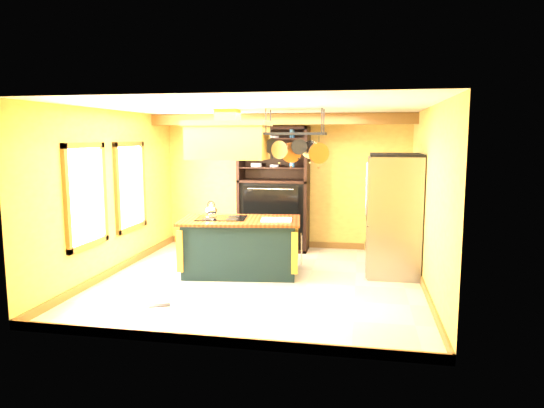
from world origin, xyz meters
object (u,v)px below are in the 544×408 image
(refrigerator, at_px, (393,217))
(pot_rack, at_px, (296,142))
(kitchen_island, at_px, (241,246))
(hutch, at_px, (274,203))
(range_hood, at_px, (228,139))

(refrigerator, bearing_deg, pot_rack, -163.80)
(kitchen_island, bearing_deg, pot_rack, -7.20)
(pot_rack, relative_size, hutch, 0.43)
(kitchen_island, bearing_deg, hutch, 76.22)
(range_hood, distance_m, hutch, 2.33)
(kitchen_island, height_order, pot_rack, pot_rack)
(kitchen_island, distance_m, hutch, 1.96)
(kitchen_island, relative_size, refrigerator, 1.06)
(pot_rack, distance_m, hutch, 2.37)
(refrigerator, xyz_separation_m, hutch, (-2.25, 1.44, -0.01))
(pot_rack, height_order, refrigerator, pot_rack)
(kitchen_island, height_order, hutch, hutch)
(pot_rack, xyz_separation_m, refrigerator, (1.56, 0.45, -1.23))
(range_hood, relative_size, refrigerator, 0.69)
(range_hood, distance_m, refrigerator, 3.00)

